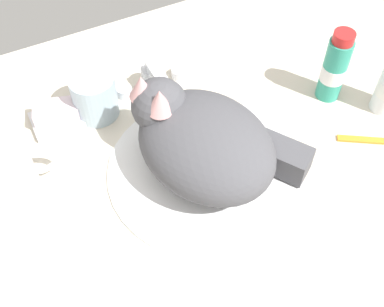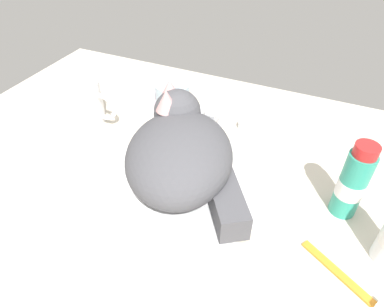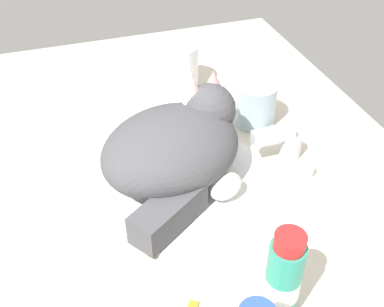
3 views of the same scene
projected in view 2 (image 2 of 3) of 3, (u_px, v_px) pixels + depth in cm
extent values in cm
cube|color=beige|center=(180.00, 189.00, 61.83)|extent=(110.00, 82.50, 3.00)
cylinder|color=white|center=(180.00, 182.00, 60.63)|extent=(30.84, 30.84, 0.73)
cylinder|color=silver|center=(222.00, 115.00, 74.22)|extent=(3.60, 3.60, 4.19)
cube|color=silver|center=(216.00, 111.00, 69.67)|extent=(2.00, 7.31, 2.00)
cylinder|color=silver|center=(199.00, 114.00, 76.66)|extent=(2.80, 2.80, 1.80)
cylinder|color=silver|center=(244.00, 125.00, 73.31)|extent=(2.80, 2.80, 1.80)
ellipsoid|color=#4C4C51|center=(179.00, 156.00, 56.71)|extent=(24.17, 27.02, 11.45)
sphere|color=#4C4C51|center=(177.00, 113.00, 61.20)|extent=(10.93, 10.93, 8.63)
ellipsoid|color=white|center=(176.00, 126.00, 60.99)|extent=(6.29, 6.83, 4.74)
cone|color=#DB9E9E|center=(167.00, 100.00, 57.47)|extent=(4.92, 4.92, 3.88)
cone|color=#DB9E9E|center=(170.00, 89.00, 60.43)|extent=(4.92, 4.92, 3.88)
cube|color=#4C4C51|center=(226.00, 201.00, 53.59)|extent=(10.78, 12.88, 4.67)
ellipsoid|color=white|center=(229.00, 160.00, 61.41)|extent=(5.20, 6.46, 4.20)
cylinder|color=white|center=(84.00, 102.00, 73.31)|extent=(7.93, 7.93, 9.45)
torus|color=white|center=(104.00, 107.00, 71.69)|extent=(6.29, 1.00, 6.29)
cylinder|color=silver|center=(173.00, 100.00, 75.20)|extent=(7.50, 7.50, 7.97)
cube|color=white|center=(150.00, 105.00, 80.02)|extent=(9.00, 6.40, 1.20)
cube|color=silver|center=(149.00, 98.00, 78.78)|extent=(8.24, 5.95, 2.64)
cylinder|color=teal|center=(352.00, 185.00, 52.31)|extent=(4.15, 4.15, 11.90)
cylinder|color=white|center=(351.00, 187.00, 52.69)|extent=(4.23, 4.23, 2.98)
cylinder|color=red|center=(366.00, 151.00, 47.90)|extent=(3.53, 3.53, 1.80)
cube|color=orange|center=(344.00, 277.00, 46.45)|extent=(12.57, 8.29, 0.80)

